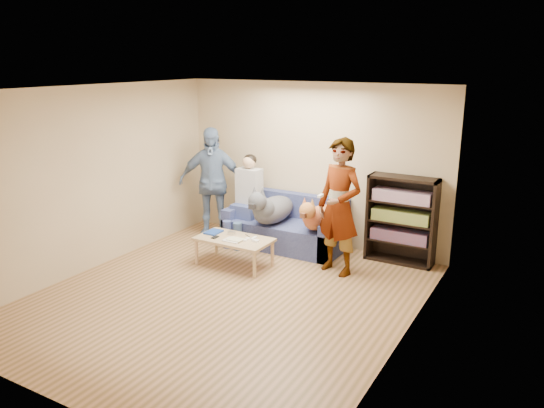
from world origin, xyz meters
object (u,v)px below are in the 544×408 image
Objects in this scene: person_seated at (246,196)px; dog_gray at (271,209)px; person_standing_left at (211,183)px; sofa at (286,229)px; coffee_table at (234,241)px; person_standing_right at (339,207)px; dog_tan at (318,217)px; bookshelf at (402,218)px; notebook_blue at (214,232)px; camera_silver at (232,233)px.

person_seated reaches higher than dog_gray.
sofa is at bearing -18.83° from person_standing_left.
sofa is 1.73× the size of coffee_table.
person_standing_right is 1.47m from sofa.
bookshelf is (1.17, 0.40, 0.05)m from dog_tan.
dog_gray reaches higher than sofa.
person_seated is 1.15× the size of dog_gray.
person_standing_right is at bearing -15.07° from dog_gray.
dog_tan is (0.63, -0.17, 0.35)m from sofa.
dog_tan is at bearing -160.98° from bookshelf.
bookshelf is at bearing 8.28° from person_seated.
person_standing_right reaches higher than sofa.
person_standing_right is at bearing -27.48° from sofa.
person_standing_left is 7.17× the size of notebook_blue.
person_seated reaches higher than coffee_table.
person_standing_left is at bearing 138.55° from coffee_table.
dog_gray reaches higher than coffee_table.
notebook_blue is 1.00m from dog_gray.
person_seated reaches higher than notebook_blue.
sofa is at bearing 60.36° from dog_gray.
bookshelf reaches higher than dog_gray.
coffee_table is at bearing -45.00° from camera_silver.
sofa is 1.46× the size of bookshelf.
dog_gray is (-1.30, 0.35, -0.29)m from person_standing_right.
camera_silver is at bearing -140.44° from dog_tan.
notebook_blue is (0.68, -0.90, -0.50)m from person_standing_left.
camera_silver is at bearing -67.25° from person_standing_left.
person_seated is 1.15m from coffee_table.
person_standing_left is (-2.49, 0.43, -0.03)m from person_standing_right.
dog_gray is 1.16× the size of coffee_table.
camera_silver is at bearing -110.60° from sofa.
sofa is at bearing 165.17° from dog_tan.
notebook_blue is 0.20× the size of bookshelf.
sofa is (1.33, 0.17, -0.65)m from person_standing_left.
person_standing_left is 16.95× the size of camera_silver.
person_standing_left is at bearing 126.89° from notebook_blue.
bookshelf is at bearing 14.01° from dog_gray.
camera_silver is 0.18m from coffee_table.
bookshelf is (1.94, 0.48, 0.01)m from dog_gray.
camera_silver reaches higher than coffee_table.
person_standing_left reaches higher than dog_tan.
dog_gray is 1.10× the size of dog_tan.
notebook_blue is (-1.81, -0.47, -0.53)m from person_standing_right.
bookshelf is (2.46, 1.31, 0.25)m from notebook_blue.
coffee_table is (-1.41, -0.52, -0.59)m from person_standing_right.
camera_silver is at bearing 135.00° from coffee_table.
notebook_blue is at bearing -151.99° from bookshelf.
coffee_table is at bearing -97.46° from dog_gray.
bookshelf is (2.06, 1.36, 0.31)m from coffee_table.
sofa is at bearing 169.05° from person_standing_right.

